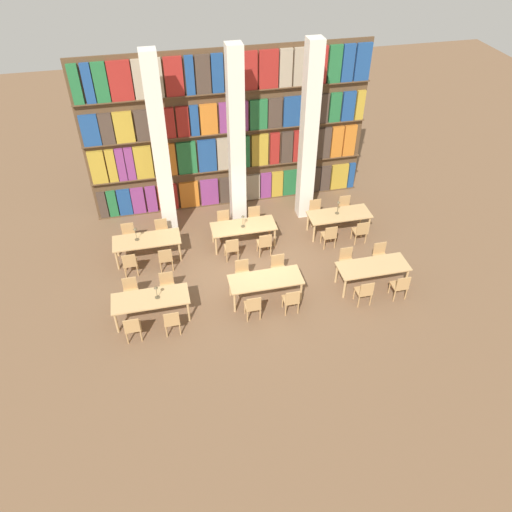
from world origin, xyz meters
The scene contains 39 objects.
ground_plane centered at (0.00, 0.00, 0.00)m, with size 40.00×40.00×0.00m, color brown.
bookshelf_bank centered at (0.00, 3.98, 2.70)m, with size 9.56×0.35×5.50m.
pillar_left centered at (-2.35, 2.63, 3.00)m, with size 0.49×0.49×6.00m.
pillar_center centered at (0.00, 2.63, 3.00)m, with size 0.49×0.49×6.00m.
pillar_right centered at (2.35, 2.63, 3.00)m, with size 0.49×0.49×6.00m.
reading_table_0 centered at (-3.20, -1.34, 0.66)m, with size 2.08×0.83×0.74m.
chair_0 centered at (-3.74, -2.04, 0.47)m, with size 0.42×0.40×0.87m.
chair_1 centered at (-3.74, -0.64, 0.47)m, with size 0.42×0.40×0.87m.
chair_2 centered at (-2.71, -2.04, 0.47)m, with size 0.42×0.40×0.87m.
chair_3 centered at (-2.71, -0.64, 0.47)m, with size 0.42×0.40×0.87m.
desk_lamp_0 centered at (-3.01, -1.35, 1.02)m, with size 0.14×0.14×0.42m.
reading_table_1 centered at (0.02, -1.27, 0.66)m, with size 2.08×0.83×0.74m.
chair_4 centered at (-0.50, -1.97, 0.47)m, with size 0.42×0.40×0.87m.
chair_5 centered at (-0.50, -0.57, 0.47)m, with size 0.42×0.40×0.87m.
chair_6 centered at (0.59, -1.97, 0.47)m, with size 0.42×0.40×0.87m.
chair_7 centered at (0.59, -0.57, 0.47)m, with size 0.42×0.40×0.87m.
reading_table_2 centered at (3.21, -1.41, 0.66)m, with size 2.08×0.83×0.74m.
chair_8 centered at (2.69, -2.11, 0.47)m, with size 0.42×0.40×0.87m.
chair_9 centered at (2.69, -0.71, 0.47)m, with size 0.42×0.40×0.87m.
chair_10 centered at (3.78, -2.11, 0.47)m, with size 0.42×0.40×0.87m.
chair_11 centered at (3.78, -0.71, 0.47)m, with size 0.42×0.40×0.87m.
reading_table_3 centered at (-3.16, 1.32, 0.66)m, with size 2.08×0.83×0.74m.
chair_12 centered at (-3.72, 0.62, 0.47)m, with size 0.42×0.40×0.87m.
chair_13 centered at (-3.72, 2.02, 0.47)m, with size 0.42×0.40×0.87m.
chair_14 centered at (-2.65, 0.62, 0.47)m, with size 0.42×0.40×0.87m.
chair_15 centered at (-2.65, 2.02, 0.47)m, with size 0.42×0.40×0.87m.
desk_lamp_1 centered at (-3.44, 1.37, 1.05)m, with size 0.14×0.14×0.47m.
reading_table_4 centered at (-0.08, 1.36, 0.66)m, with size 2.08×0.83×0.74m.
chair_16 centered at (-0.60, 0.66, 0.47)m, with size 0.42×0.40×0.87m.
chair_17 centered at (-0.60, 2.06, 0.47)m, with size 0.42×0.40×0.87m.
chair_18 centered at (0.46, 0.66, 0.47)m, with size 0.42×0.40×0.87m.
chair_19 centered at (0.46, 2.06, 0.47)m, with size 0.42×0.40×0.87m.
desk_lamp_2 centered at (-0.10, 1.32, 1.04)m, with size 0.14×0.14×0.45m.
reading_table_5 centered at (3.16, 1.31, 0.66)m, with size 2.08×0.83×0.74m.
chair_20 centered at (2.59, 0.61, 0.47)m, with size 0.42×0.40×0.87m.
chair_21 centered at (2.59, 2.01, 0.47)m, with size 0.42×0.40×0.87m.
chair_22 centered at (3.66, 0.61, 0.47)m, with size 0.42×0.40×0.87m.
chair_23 centered at (3.66, 2.01, 0.47)m, with size 0.42×0.40×0.87m.
desk_lamp_3 centered at (3.10, 1.36, 1.07)m, with size 0.14×0.14×0.50m.
Camera 1 is at (-2.55, -11.38, 10.16)m, focal length 35.00 mm.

